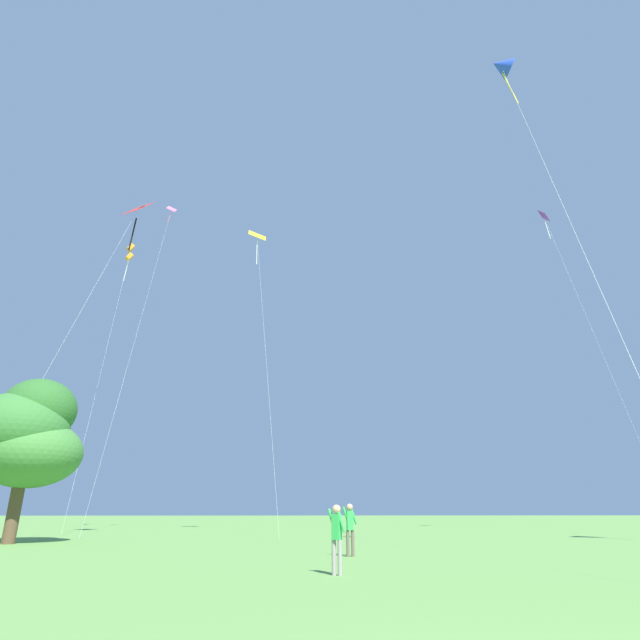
# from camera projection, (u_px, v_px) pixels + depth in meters

# --- Properties ---
(kite_blue_delta) EXTENTS (2.20, 8.98, 21.90)m
(kite_blue_delta) POSITION_uv_depth(u_px,v_px,m) (502.00, 67.00, 24.61)
(kite_blue_delta) COLOR blue
(kite_blue_delta) RESTS_ON ground_plane
(kite_orange_box) EXTENTS (2.59, 11.96, 27.14)m
(kite_orange_box) POSITION_uv_depth(u_px,v_px,m) (130.00, 254.00, 52.83)
(kite_orange_box) COLOR orange
(kite_orange_box) RESTS_ON ground_plane
(kite_yellow_diamond) EXTENTS (3.51, 9.78, 24.75)m
(kite_yellow_diamond) POSITION_uv_depth(u_px,v_px,m) (258.00, 247.00, 44.74)
(kite_yellow_diamond) COLOR yellow
(kite_yellow_diamond) RESTS_ON ground_plane
(kite_pink_low) EXTENTS (0.90, 11.81, 29.45)m
(kite_pink_low) POSITION_uv_depth(u_px,v_px,m) (164.00, 235.00, 47.89)
(kite_pink_low) COLOR pink
(kite_pink_low) RESTS_ON ground_plane
(kite_purple_streamer) EXTENTS (2.29, 7.03, 27.30)m
(kite_purple_streamer) POSITION_uv_depth(u_px,v_px,m) (550.00, 233.00, 46.31)
(kite_purple_streamer) COLOR purple
(kite_purple_streamer) RESTS_ON ground_plane
(kite_red_high) EXTENTS (4.70, 8.56, 22.56)m
(kite_red_high) POSITION_uv_depth(u_px,v_px,m) (134.00, 220.00, 36.75)
(kite_red_high) COLOR red
(kite_red_high) RESTS_ON ground_plane
(person_with_spool) EXTENTS (0.56, 0.24, 1.74)m
(person_with_spool) POSITION_uv_depth(u_px,v_px,m) (350.00, 524.00, 18.44)
(person_with_spool) COLOR #665B4C
(person_with_spool) RESTS_ON ground_plane
(person_in_red_shirt) EXTENTS (0.48, 0.36, 1.64)m
(person_in_red_shirt) POSITION_uv_depth(u_px,v_px,m) (337.00, 532.00, 13.10)
(person_in_red_shirt) COLOR gray
(person_in_red_shirt) RESTS_ON ground_plane
(tree_right_cluster) EXTENTS (5.61, 5.34, 8.08)m
(tree_right_cluster) POSITION_uv_depth(u_px,v_px,m) (27.00, 435.00, 26.67)
(tree_right_cluster) COLOR brown
(tree_right_cluster) RESTS_ON ground_plane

